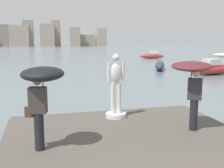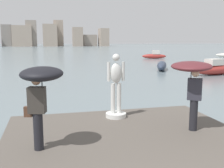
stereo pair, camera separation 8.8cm
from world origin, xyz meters
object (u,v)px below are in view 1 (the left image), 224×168
(boat_near, at_px, (152,56))
(boat_mid, at_px, (214,69))
(statue_white_figure, at_px, (116,91))
(onlooker_right, at_px, (192,75))
(boat_far, at_px, (160,66))
(onlooker_left, at_px, (41,84))

(boat_near, bearing_deg, boat_mid, -98.05)
(statue_white_figure, distance_m, onlooker_right, 2.54)
(onlooker_right, relative_size, boat_far, 0.43)
(statue_white_figure, relative_size, onlooker_left, 1.07)
(onlooker_right, bearing_deg, statue_white_figure, 135.21)
(boat_far, bearing_deg, onlooker_right, -111.87)
(statue_white_figure, height_order, boat_far, statue_white_figure)
(onlooker_left, xyz_separation_m, boat_far, (11.38, 18.68, -1.51))
(statue_white_figure, distance_m, boat_mid, 16.89)
(onlooker_right, bearing_deg, onlooker_left, -173.75)
(statue_white_figure, height_order, onlooker_right, statue_white_figure)
(boat_mid, relative_size, boat_far, 1.10)
(onlooker_right, distance_m, boat_far, 19.71)
(boat_mid, bearing_deg, onlooker_left, -135.67)
(statue_white_figure, height_order, boat_mid, statue_white_figure)
(onlooker_right, height_order, boat_near, onlooker_right)
(statue_white_figure, xyz_separation_m, boat_near, (14.94, 32.54, -0.79))
(onlooker_right, relative_size, boat_mid, 0.39)
(onlooker_left, height_order, onlooker_right, onlooker_right)
(onlooker_left, distance_m, boat_mid, 20.10)
(onlooker_right, relative_size, boat_near, 0.49)
(onlooker_left, distance_m, onlooker_right, 4.09)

